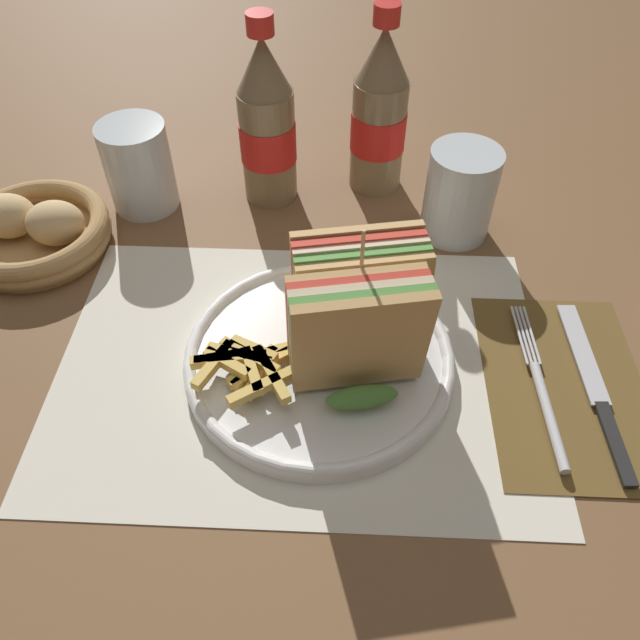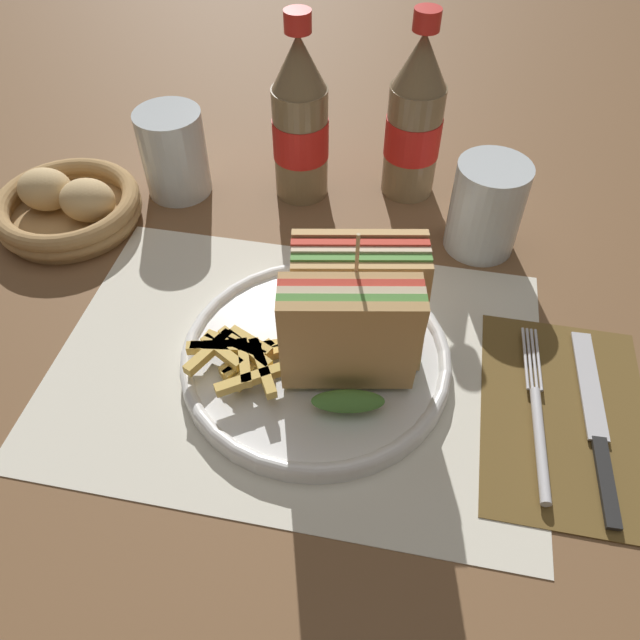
{
  "view_description": "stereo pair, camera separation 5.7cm",
  "coord_description": "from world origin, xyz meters",
  "px_view_note": "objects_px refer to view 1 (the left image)",
  "views": [
    {
      "loc": [
        0.01,
        -0.39,
        0.46
      ],
      "look_at": [
        -0.01,
        -0.0,
        0.04
      ],
      "focal_mm": 35.0,
      "sensor_mm": 36.0,
      "label": 1
    },
    {
      "loc": [
        0.07,
        -0.38,
        0.46
      ],
      "look_at": [
        -0.01,
        -0.0,
        0.04
      ],
      "focal_mm": 35.0,
      "sensor_mm": 36.0,
      "label": 2
    }
  ],
  "objects_px": {
    "plate_main": "(319,357)",
    "coke_bottle_near": "(267,126)",
    "knife": "(595,386)",
    "club_sandwich": "(358,316)",
    "fork": "(544,397)",
    "coke_bottle_far": "(379,115)",
    "glass_far": "(140,172)",
    "bread_basket": "(34,231)",
    "glass_near": "(459,198)"
  },
  "relations": [
    {
      "from": "plate_main",
      "to": "coke_bottle_near",
      "type": "distance_m",
      "value": 0.29
    },
    {
      "from": "coke_bottle_near",
      "to": "knife",
      "type": "bearing_deg",
      "value": -41.56
    },
    {
      "from": "club_sandwich",
      "to": "coke_bottle_near",
      "type": "relative_size",
      "value": 0.69
    },
    {
      "from": "plate_main",
      "to": "coke_bottle_near",
      "type": "xyz_separation_m",
      "value": [
        -0.07,
        0.26,
        0.08
      ]
    },
    {
      "from": "knife",
      "to": "club_sandwich",
      "type": "bearing_deg",
      "value": 174.15
    },
    {
      "from": "knife",
      "to": "fork",
      "type": "bearing_deg",
      "value": -165.11
    },
    {
      "from": "coke_bottle_near",
      "to": "coke_bottle_far",
      "type": "xyz_separation_m",
      "value": [
        0.13,
        0.03,
        0.0
      ]
    },
    {
      "from": "club_sandwich",
      "to": "glass_far",
      "type": "distance_m",
      "value": 0.35
    },
    {
      "from": "coke_bottle_far",
      "to": "glass_far",
      "type": "bearing_deg",
      "value": -168.71
    },
    {
      "from": "fork",
      "to": "bread_basket",
      "type": "bearing_deg",
      "value": 157.7
    },
    {
      "from": "glass_near",
      "to": "bread_basket",
      "type": "height_order",
      "value": "glass_near"
    },
    {
      "from": "fork",
      "to": "coke_bottle_near",
      "type": "distance_m",
      "value": 0.41
    },
    {
      "from": "club_sandwich",
      "to": "coke_bottle_near",
      "type": "distance_m",
      "value": 0.29
    },
    {
      "from": "club_sandwich",
      "to": "knife",
      "type": "xyz_separation_m",
      "value": [
        0.22,
        -0.01,
        -0.07
      ]
    },
    {
      "from": "fork",
      "to": "glass_near",
      "type": "relative_size",
      "value": 1.78
    },
    {
      "from": "glass_near",
      "to": "plate_main",
      "type": "bearing_deg",
      "value": -125.48
    },
    {
      "from": "club_sandwich",
      "to": "knife",
      "type": "height_order",
      "value": "club_sandwich"
    },
    {
      "from": "bread_basket",
      "to": "coke_bottle_far",
      "type": "bearing_deg",
      "value": 20.13
    },
    {
      "from": "coke_bottle_far",
      "to": "bread_basket",
      "type": "relative_size",
      "value": 1.3
    },
    {
      "from": "club_sandwich",
      "to": "knife",
      "type": "relative_size",
      "value": 0.73
    },
    {
      "from": "fork",
      "to": "coke_bottle_far",
      "type": "bearing_deg",
      "value": 111.48
    },
    {
      "from": "glass_near",
      "to": "club_sandwich",
      "type": "bearing_deg",
      "value": -118.04
    },
    {
      "from": "coke_bottle_near",
      "to": "glass_far",
      "type": "xyz_separation_m",
      "value": [
        -0.15,
        -0.03,
        -0.05
      ]
    },
    {
      "from": "plate_main",
      "to": "coke_bottle_far",
      "type": "height_order",
      "value": "coke_bottle_far"
    },
    {
      "from": "glass_near",
      "to": "glass_far",
      "type": "relative_size",
      "value": 1.0
    },
    {
      "from": "fork",
      "to": "glass_near",
      "type": "bearing_deg",
      "value": 100.8
    },
    {
      "from": "coke_bottle_far",
      "to": "knife",
      "type": "bearing_deg",
      "value": -58.2
    },
    {
      "from": "club_sandwich",
      "to": "bread_basket",
      "type": "distance_m",
      "value": 0.39
    },
    {
      "from": "fork",
      "to": "glass_far",
      "type": "height_order",
      "value": "glass_far"
    },
    {
      "from": "coke_bottle_near",
      "to": "club_sandwich",
      "type": "bearing_deg",
      "value": -68.95
    },
    {
      "from": "club_sandwich",
      "to": "bread_basket",
      "type": "xyz_separation_m",
      "value": [
        -0.35,
        0.16,
        -0.05
      ]
    },
    {
      "from": "knife",
      "to": "glass_near",
      "type": "xyz_separation_m",
      "value": [
        -0.1,
        0.22,
        0.04
      ]
    },
    {
      "from": "coke_bottle_near",
      "to": "bread_basket",
      "type": "xyz_separation_m",
      "value": [
        -0.25,
        -0.11,
        -0.07
      ]
    },
    {
      "from": "club_sandwich",
      "to": "fork",
      "type": "xyz_separation_m",
      "value": [
        0.17,
        -0.03,
        -0.07
      ]
    },
    {
      "from": "fork",
      "to": "knife",
      "type": "xyz_separation_m",
      "value": [
        0.05,
        0.02,
        -0.0
      ]
    },
    {
      "from": "club_sandwich",
      "to": "glass_far",
      "type": "xyz_separation_m",
      "value": [
        -0.25,
        0.24,
        -0.03
      ]
    },
    {
      "from": "coke_bottle_near",
      "to": "bread_basket",
      "type": "relative_size",
      "value": 1.3
    },
    {
      "from": "glass_near",
      "to": "bread_basket",
      "type": "xyz_separation_m",
      "value": [
        -0.47,
        -0.05,
        -0.02
      ]
    },
    {
      "from": "fork",
      "to": "coke_bottle_far",
      "type": "height_order",
      "value": "coke_bottle_far"
    },
    {
      "from": "knife",
      "to": "coke_bottle_far",
      "type": "relative_size",
      "value": 0.94
    },
    {
      "from": "plate_main",
      "to": "glass_far",
      "type": "distance_m",
      "value": 0.33
    },
    {
      "from": "club_sandwich",
      "to": "knife",
      "type": "bearing_deg",
      "value": -3.57
    },
    {
      "from": "bread_basket",
      "to": "plate_main",
      "type": "bearing_deg",
      "value": -25.86
    },
    {
      "from": "coke_bottle_far",
      "to": "bread_basket",
      "type": "bearing_deg",
      "value": -159.87
    },
    {
      "from": "club_sandwich",
      "to": "bread_basket",
      "type": "bearing_deg",
      "value": 155.56
    },
    {
      "from": "coke_bottle_far",
      "to": "plate_main",
      "type": "bearing_deg",
      "value": -100.8
    },
    {
      "from": "coke_bottle_near",
      "to": "glass_far",
      "type": "bearing_deg",
      "value": -170.07
    },
    {
      "from": "club_sandwich",
      "to": "fork",
      "type": "distance_m",
      "value": 0.18
    },
    {
      "from": "coke_bottle_far",
      "to": "glass_near",
      "type": "xyz_separation_m",
      "value": [
        0.09,
        -0.09,
        -0.05
      ]
    },
    {
      "from": "coke_bottle_near",
      "to": "plate_main",
      "type": "bearing_deg",
      "value": -75.12
    }
  ]
}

